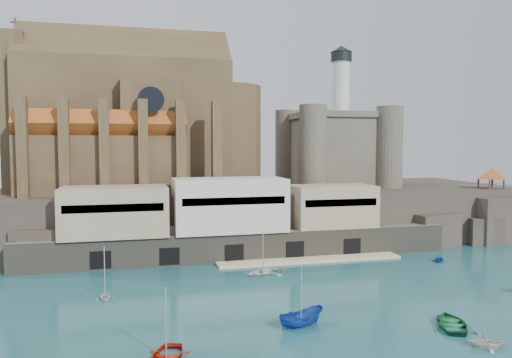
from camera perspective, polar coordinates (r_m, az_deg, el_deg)
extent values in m
plane|color=#194D53|center=(64.19, 10.17, -12.85)|extent=(300.00, 300.00, 0.00)
cube|color=#2B2420|center=(100.18, 0.73, -3.79)|extent=(100.00, 34.00, 10.00)
cube|color=#2B2420|center=(81.89, -22.84, -7.26)|extent=(9.00, 5.00, 6.00)
cube|color=#2B2420|center=(81.01, -11.50, -7.15)|extent=(9.00, 5.00, 6.00)
cube|color=#2B2420|center=(83.48, 0.32, -6.74)|extent=(9.00, 5.00, 6.00)
cube|color=#2B2420|center=(89.19, 11.02, -6.12)|extent=(9.00, 5.00, 6.00)
cube|color=#2B2420|center=(97.01, 19.64, -5.47)|extent=(9.00, 5.00, 6.00)
cube|color=#5F594C|center=(81.99, -1.55, -7.47)|extent=(70.00, 6.00, 4.50)
cube|color=beige|center=(80.98, 6.17, -9.16)|extent=(30.00, 4.00, 0.40)
cube|color=black|center=(77.53, -17.33, -8.81)|extent=(3.00, 0.40, 2.60)
cube|color=black|center=(77.59, -9.86, -8.68)|extent=(3.00, 0.40, 2.60)
cube|color=black|center=(78.93, -2.52, -8.41)|extent=(3.00, 0.40, 2.60)
cube|color=black|center=(81.49, 4.45, -8.02)|extent=(3.00, 0.40, 2.60)
cube|color=black|center=(85.15, 10.90, -7.56)|extent=(3.00, 0.40, 2.60)
cube|color=#9B8669|center=(80.13, -15.85, -3.54)|extent=(16.00, 9.00, 7.50)
cube|color=beige|center=(81.52, -3.09, -2.91)|extent=(18.00, 9.00, 8.50)
cube|color=#9B8669|center=(86.84, 8.67, -3.03)|extent=(14.00, 8.00, 7.00)
cube|color=#463421|center=(98.00, -14.51, 5.88)|extent=(38.00, 14.00, 24.00)
cube|color=#463421|center=(99.16, -14.63, 12.82)|extent=(38.00, 13.01, 13.01)
cylinder|color=#463421|center=(99.68, -3.46, 4.81)|extent=(14.00, 14.00, 20.00)
cube|color=#463421|center=(98.01, -12.14, 4.75)|extent=(10.00, 20.00, 20.00)
cube|color=#463421|center=(88.62, -17.05, 1.52)|extent=(28.00, 5.00, 10.00)
cube|color=#463421|center=(107.59, -16.55, 1.93)|extent=(28.00, 5.00, 10.00)
cube|color=#A04A1B|center=(88.61, -17.14, 5.79)|extent=(28.00, 5.66, 5.66)
cube|color=#A04A1B|center=(107.58, -16.61, 5.44)|extent=(28.00, 5.66, 5.66)
cube|color=#463421|center=(100.02, -25.55, 6.73)|extent=(4.00, 10.00, 28.00)
cylinder|color=black|center=(86.29, -11.91, 8.86)|extent=(4.40, 0.30, 4.40)
cube|color=#463421|center=(87.02, -25.12, 3.26)|extent=(1.60, 2.20, 16.00)
cube|color=#463421|center=(86.06, -21.06, 3.36)|extent=(1.60, 2.20, 16.00)
cube|color=#463421|center=(85.54, -16.93, 3.45)|extent=(1.60, 2.20, 16.00)
cube|color=#463421|center=(85.47, -12.76, 3.53)|extent=(1.60, 2.20, 16.00)
cube|color=#463421|center=(85.84, -8.62, 3.58)|extent=(1.60, 2.20, 16.00)
cube|color=#463421|center=(86.66, -4.52, 3.62)|extent=(1.60, 2.20, 16.00)
cube|color=#4B453B|center=(105.45, 9.04, 3.09)|extent=(16.00, 16.00, 14.00)
cube|color=#4B453B|center=(105.61, 9.09, 7.11)|extent=(17.00, 17.00, 1.20)
cylinder|color=#4B453B|center=(95.04, 6.51, 3.63)|extent=(5.20, 5.20, 16.00)
cylinder|color=#4B453B|center=(101.78, 14.98, 3.54)|extent=(5.20, 5.20, 16.00)
cylinder|color=#4B453B|center=(110.15, 3.57, 3.69)|extent=(5.20, 5.20, 16.00)
cylinder|color=#4B453B|center=(116.02, 11.13, 3.63)|extent=(5.20, 5.20, 16.00)
cylinder|color=silver|center=(108.69, 9.68, 9.97)|extent=(3.60, 3.60, 12.00)
cylinder|color=black|center=(109.65, 9.72, 13.61)|extent=(4.40, 4.40, 2.00)
cone|color=black|center=(109.93, 9.73, 14.44)|extent=(4.60, 4.60, 1.40)
cube|color=#2B2420|center=(107.09, 25.17, -4.01)|extent=(12.00, 10.00, 8.70)
cube|color=#2B2420|center=(102.55, 24.46, -5.38)|extent=(6.00, 5.00, 5.00)
cube|color=#2B2420|center=(111.98, 26.48, -4.42)|extent=(5.00, 4.00, 6.00)
cube|color=#463421|center=(106.59, 25.24, -1.62)|extent=(4.20, 4.20, 0.30)
cylinder|color=#463421|center=(104.22, 25.14, -0.93)|extent=(0.36, 0.36, 3.20)
cylinder|color=#463421|center=(106.27, 26.47, -0.88)|extent=(0.36, 0.36, 3.20)
cylinder|color=#463421|center=(106.71, 24.05, -0.79)|extent=(0.36, 0.36, 3.20)
cylinder|color=#463421|center=(108.71, 25.38, -0.75)|extent=(0.36, 0.36, 3.20)
pyramid|color=#A04A1B|center=(106.29, 25.30, 0.61)|extent=(6.40, 6.40, 2.20)
imported|color=beige|center=(52.38, 24.81, -17.08)|extent=(2.70, 3.37, 3.40)
imported|color=#123897|center=(53.25, 5.18, -16.38)|extent=(2.58, 2.54, 5.35)
imported|color=#176335|center=(56.66, 21.43, -15.37)|extent=(4.55, 2.94, 6.17)
imported|color=silver|center=(63.92, -16.85, -13.03)|extent=(2.71, 1.92, 2.87)
imported|color=silver|center=(72.36, 0.81, -10.85)|extent=(2.60, 4.21, 5.68)
imported|color=navy|center=(85.18, 20.17, -8.83)|extent=(2.52, 2.76, 2.73)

